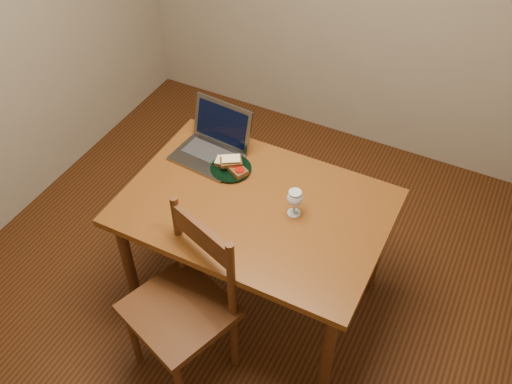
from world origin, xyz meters
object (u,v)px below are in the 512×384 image
at_px(chair, 182,300).
at_px(milk_glass, 294,203).
at_px(plate, 231,169).
at_px(laptop, 214,141).
at_px(table, 255,216).

bearing_deg(chair, milk_glass, 80.62).
height_order(chair, milk_glass, chair).
distance_m(plate, laptop, 0.19).
xyz_separation_m(chair, plate, (-0.12, 0.70, 0.22)).
bearing_deg(table, laptop, 145.50).
bearing_deg(table, milk_glass, 9.54).
bearing_deg(laptop, table, -29.56).
relative_size(table, chair, 2.25).
relative_size(plate, laptop, 0.58).
distance_m(chair, plate, 0.74).
distance_m(table, laptop, 0.49).
xyz_separation_m(milk_glass, laptop, (-0.58, 0.23, -0.01)).
bearing_deg(milk_glass, chair, -118.63).
bearing_deg(milk_glass, table, -170.46).
bearing_deg(table, plate, 144.02).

